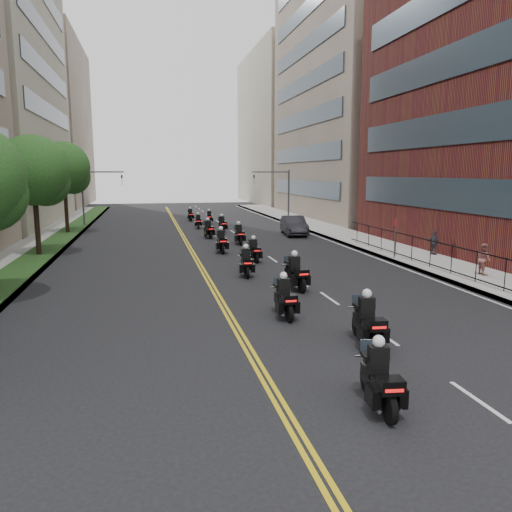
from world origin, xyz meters
The scene contains 27 objects.
ground centered at (0.00, 0.00, 0.00)m, with size 160.00×160.00×0.00m, color black.
sidewalk_right centered at (12.00, 25.00, 0.07)m, with size 4.00×90.00×0.15m, color gray.
sidewalk_left centered at (-12.00, 25.00, 0.07)m, with size 4.00×90.00×0.15m, color gray.
grass_strip centered at (-11.20, 25.00, 0.17)m, with size 2.00×90.00×0.04m, color black.
building_right_tan centered at (21.48, 48.00, 15.00)m, with size 15.11×28.00×30.00m.
building_right_far centered at (21.50, 78.00, 13.00)m, with size 15.00×28.00×26.00m, color #9F9980.
building_left_far centered at (-22.00, 78.00, 13.00)m, with size 16.00×28.00×26.00m, color gray.
iron_fence centered at (11.00, 12.00, 0.90)m, with size 0.05×28.00×1.50m.
street_trees centered at (-11.05, 18.61, 5.13)m, with size 4.40×38.40×7.98m.
traffic_signal_right centered at (9.54, 42.00, 3.70)m, with size 4.09×0.20×5.60m.
traffic_signal_left centered at (-9.54, 42.00, 3.70)m, with size 4.09×0.20×5.60m.
motorcycle_0 centered at (0.72, 0.20, 0.67)m, with size 0.68×2.30×1.70m.
motorcycle_1 centered at (2.25, 4.16, 0.70)m, with size 0.65×2.41×1.78m.
motorcycle_2 centered at (0.56, 7.74, 0.67)m, with size 0.53×2.29×1.69m.
motorcycle_3 centered at (2.25, 11.93, 0.71)m, with size 0.67×2.45×1.81m.
motorcycle_4 centered at (0.61, 15.40, 0.66)m, with size 0.62×2.27×1.68m.
motorcycle_5 centered at (1.90, 19.51, 0.62)m, with size 0.50×2.14×1.58m.
motorcycle_6 centered at (0.47, 23.34, 0.70)m, with size 0.55×2.40×1.77m.
motorcycle_7 centered at (2.35, 27.03, 0.68)m, with size 0.54×2.33×1.72m.
motorcycle_8 centered at (0.51, 31.06, 0.66)m, with size 0.70×2.27×1.68m.
motorcycle_9 centered at (2.28, 35.20, 0.64)m, with size 0.55×2.21×1.63m.
motorcycle_10 centered at (0.42, 38.34, 0.62)m, with size 0.52×2.11×1.56m.
motorcycle_11 centered at (2.05, 42.84, 0.61)m, with size 0.50×2.08×1.53m.
motorcycle_12 centered at (0.33, 46.22, 0.61)m, with size 0.49×2.11×1.55m.
parked_sedan centered at (8.00, 31.50, 0.82)m, with size 1.73×4.96×1.63m, color black.
pedestrian_b centered at (12.51, 12.48, 0.96)m, with size 0.78×0.61×1.61m, color #995753.
pedestrian_c centered at (13.50, 18.67, 0.92)m, with size 0.90×0.37×1.53m, color #3B3A41.
Camera 1 is at (-4.31, -9.70, 5.35)m, focal length 35.00 mm.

